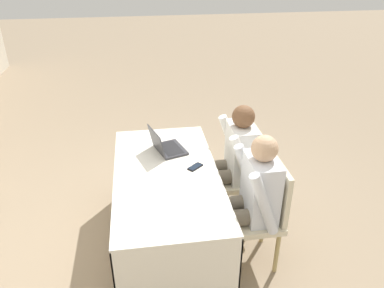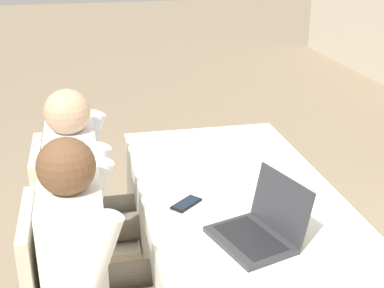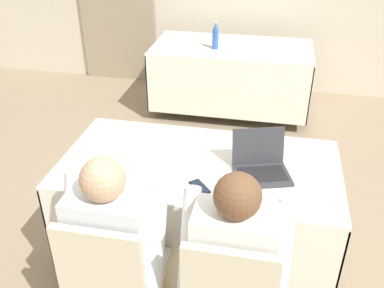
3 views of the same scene
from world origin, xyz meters
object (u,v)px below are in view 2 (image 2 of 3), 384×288
chair_near_left (72,226)px  person_white_shirt (98,265)px  laptop (259,229)px  person_checkered_shirt (92,194)px  cell_phone (186,204)px

chair_near_left → person_white_shirt: person_white_shirt is taller
chair_near_left → person_white_shirt: (0.57, 0.10, 0.16)m
laptop → person_checkered_shirt: (-0.65, -0.59, -0.12)m
person_white_shirt → cell_phone: bearing=-58.0°
laptop → person_white_shirt: (-0.07, -0.59, -0.12)m
person_checkered_shirt → cell_phone: bearing=-131.5°
person_checkered_shirt → person_white_shirt: size_ratio=1.00×
cell_phone → person_checkered_shirt: (-0.34, -0.38, -0.08)m
cell_phone → chair_near_left: (-0.34, -0.48, -0.24)m
laptop → person_checkered_shirt: 0.88m
cell_phone → person_white_shirt: size_ratio=0.12×
laptop → person_white_shirt: size_ratio=0.32×
cell_phone → laptop: bearing=-7.0°
laptop → person_white_shirt: 0.61m
laptop → cell_phone: (-0.31, -0.21, -0.04)m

